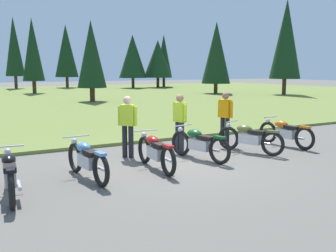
# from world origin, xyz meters

# --- Properties ---
(ground_plane) EXTENTS (140.00, 140.00, 0.00)m
(ground_plane) POSITION_xyz_m (0.00, 0.00, 0.00)
(ground_plane) COLOR #605B54
(grass_moorland) EXTENTS (80.00, 44.00, 0.10)m
(grass_moorland) POSITION_xyz_m (0.00, 25.02, 0.05)
(grass_moorland) COLOR olive
(grass_moorland) RESTS_ON ground
(forest_treeline) EXTENTS (39.15, 26.79, 8.57)m
(forest_treeline) POSITION_xyz_m (6.53, 29.98, 4.29)
(forest_treeline) COLOR #47331E
(forest_treeline) RESTS_ON ground
(motorcycle_black) EXTENTS (0.62, 2.10, 0.88)m
(motorcycle_black) POSITION_xyz_m (-4.10, -0.67, 0.44)
(motorcycle_black) COLOR black
(motorcycle_black) RESTS_ON ground
(motorcycle_sky_blue) EXTENTS (0.62, 2.10, 0.88)m
(motorcycle_sky_blue) POSITION_xyz_m (-2.46, -0.17, 0.44)
(motorcycle_sky_blue) COLOR black
(motorcycle_sky_blue) RESTS_ON ground
(motorcycle_red) EXTENTS (0.62, 2.10, 0.88)m
(motorcycle_red) POSITION_xyz_m (-0.77, -0.15, 0.44)
(motorcycle_red) COLOR black
(motorcycle_red) RESTS_ON ground
(motorcycle_british_green) EXTENTS (0.74, 2.07, 0.88)m
(motorcycle_british_green) POSITION_xyz_m (0.71, 0.18, 0.44)
(motorcycle_british_green) COLOR black
(motorcycle_british_green) RESTS_ON ground
(motorcycle_olive) EXTENTS (0.93, 2.00, 0.88)m
(motorcycle_olive) POSITION_xyz_m (2.45, 0.21, 0.44)
(motorcycle_olive) COLOR black
(motorcycle_olive) RESTS_ON ground
(motorcycle_orange) EXTENTS (0.62, 2.10, 0.88)m
(motorcycle_orange) POSITION_xyz_m (4.07, 0.40, 0.44)
(motorcycle_orange) COLOR black
(motorcycle_orange) RESTS_ON ground
(rider_near_row_end) EXTENTS (0.28, 0.54, 1.67)m
(rider_near_row_end) POSITION_xyz_m (0.80, 1.33, 0.95)
(rider_near_row_end) COLOR #2D2D38
(rider_near_row_end) RESTS_ON ground
(rider_in_hivis_vest) EXTENTS (0.42, 0.41, 1.67)m
(rider_in_hivis_vest) POSITION_xyz_m (-0.83, 1.34, 0.95)
(rider_in_hivis_vest) COLOR black
(rider_in_hivis_vest) RESTS_ON ground
(rider_with_back_turned) EXTENTS (0.32, 0.53, 1.67)m
(rider_with_back_turned) POSITION_xyz_m (2.56, 1.49, 0.95)
(rider_with_back_turned) COLOR black
(rider_with_back_turned) RESTS_ON ground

